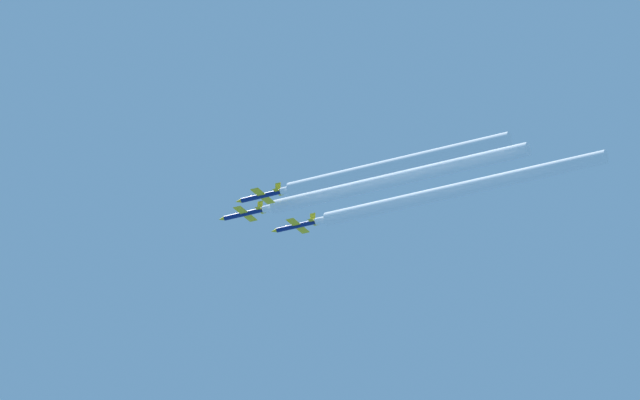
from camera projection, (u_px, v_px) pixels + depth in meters
jet_lead at (242, 214)px, 521.75m from camera, size 8.11×11.81×2.84m
jet_left_wingman at (260, 196)px, 511.38m from camera, size 8.11×11.81×2.84m
jet_right_wingman at (295, 226)px, 524.46m from camera, size 8.11×11.81×2.84m
smoke_trail_lead at (392, 180)px, 506.48m from camera, size 3.02×64.40×3.02m
smoke_trail_left_wingman at (393, 165)px, 498.09m from camera, size 3.02×54.64×3.02m
smoke_trail_right_wingman at (457, 190)px, 508.08m from camera, size 3.02×69.87×3.02m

